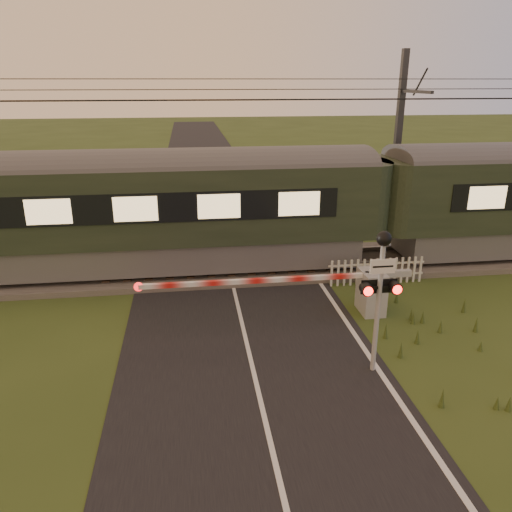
{
  "coord_description": "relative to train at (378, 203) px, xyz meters",
  "views": [
    {
      "loc": [
        -1.23,
        -9.28,
        6.08
      ],
      "look_at": [
        0.48,
        3.2,
        1.62
      ],
      "focal_mm": 35.0,
      "sensor_mm": 36.0,
      "label": 1
    }
  ],
  "objects": [
    {
      "name": "road",
      "position": [
        -5.08,
        -6.73,
        -2.15
      ],
      "size": [
        6.0,
        140.0,
        0.03
      ],
      "color": "black",
      "rests_on": "ground"
    },
    {
      "name": "picket_fence",
      "position": [
        -0.63,
        -1.89,
        -1.73
      ],
      "size": [
        3.1,
        0.07,
        0.85
      ],
      "color": "silver",
      "rests_on": "ground"
    },
    {
      "name": "crossing_signal",
      "position": [
        -2.47,
        -6.64,
        0.05
      ],
      "size": [
        0.82,
        0.35,
        3.21
      ],
      "color": "gray",
      "rests_on": "ground"
    },
    {
      "name": "ground",
      "position": [
        -5.1,
        -6.5,
        -2.16
      ],
      "size": [
        160.0,
        160.0,
        0.0
      ],
      "primitive_type": "plane",
      "color": "#314119",
      "rests_on": "ground"
    },
    {
      "name": "train",
      "position": [
        0.0,
        0.0,
        0.0
      ],
      "size": [
        40.23,
        2.77,
        3.74
      ],
      "color": "slate",
      "rests_on": "ground"
    },
    {
      "name": "boom_gate",
      "position": [
        -1.85,
        -3.78,
        -1.49
      ],
      "size": [
        7.42,
        0.92,
        1.22
      ],
      "color": "gray",
      "rests_on": "ground"
    },
    {
      "name": "catenary_mast",
      "position": [
        1.48,
        2.23,
        1.54
      ],
      "size": [
        0.22,
        2.46,
        7.12
      ],
      "color": "#2D2D30",
      "rests_on": "ground"
    },
    {
      "name": "overhead_wires",
      "position": [
        -5.1,
        0.0,
        3.57
      ],
      "size": [
        120.0,
        0.62,
        0.62
      ],
      "color": "black",
      "rests_on": "ground"
    },
    {
      "name": "track_bed",
      "position": [
        -5.1,
        0.0,
        -2.09
      ],
      "size": [
        140.0,
        3.4,
        0.39
      ],
      "color": "#47423D",
      "rests_on": "ground"
    }
  ]
}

